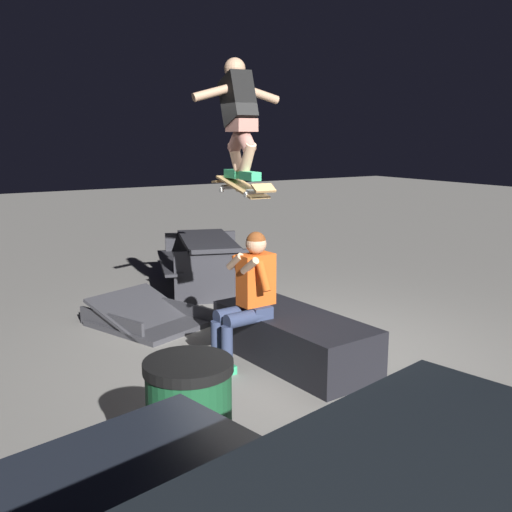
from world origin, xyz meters
TOP-DOWN VIEW (x-y plane):
  - ground_plane at (0.00, 0.00)m, footprint 40.00×40.00m
  - ledge_box_main at (0.02, 0.16)m, footprint 1.83×0.86m
  - person_sitting_on_ledge at (0.18, 0.60)m, footprint 0.59×0.76m
  - skateboard at (0.35, 0.55)m, footprint 1.03×0.30m
  - skater_airborne at (0.41, 0.55)m, footprint 0.63×0.89m
  - kicker_ramp at (1.84, 0.95)m, footprint 1.47×1.32m
  - picnic_table_back at (2.99, -0.44)m, footprint 2.05×1.84m
  - trash_bin at (-1.72, 2.14)m, footprint 0.50×0.50m

SIDE VIEW (x-z plane):
  - ground_plane at x=0.00m, z-range 0.00..0.00m
  - kicker_ramp at x=1.84m, z-range -0.15..0.29m
  - ledge_box_main at x=0.02m, z-range 0.00..0.48m
  - picnic_table_back at x=2.99m, z-range 0.12..0.87m
  - trash_bin at x=-1.72m, z-range 0.00..1.00m
  - person_sitting_on_ledge at x=0.18m, z-range 0.07..1.38m
  - skateboard at x=0.35m, z-range 1.64..1.81m
  - skater_airborne at x=0.41m, z-range 1.85..2.97m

